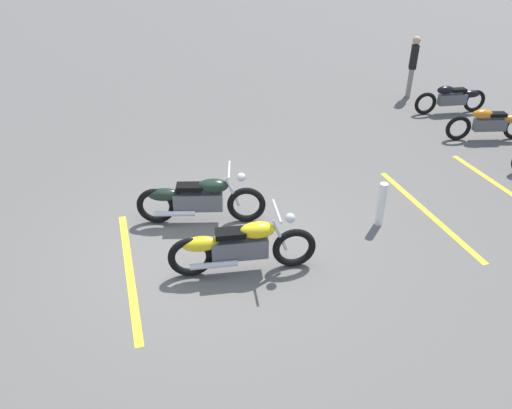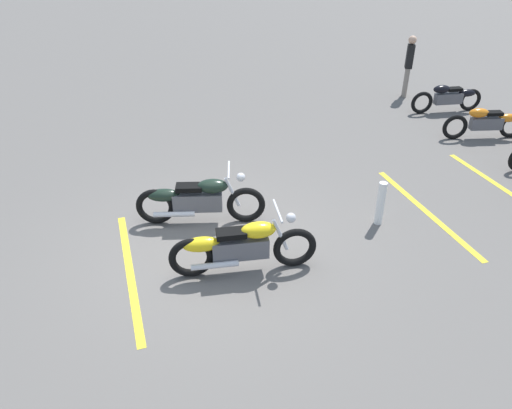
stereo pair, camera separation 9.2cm
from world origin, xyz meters
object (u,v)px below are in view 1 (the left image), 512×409
object	(u,v)px
motorcycle_row_far_right	(453,98)
bystander_near_row	(413,64)
motorcycle_dark_foreground	(197,199)
motorcycle_row_right	(491,123)
bollard_post	(381,204)
motorcycle_bright_foreground	(239,246)

from	to	relation	value
motorcycle_row_far_right	bystander_near_row	world-z (taller)	bystander_near_row
motorcycle_dark_foreground	motorcycle_row_right	size ratio (longest dim) A/B	1.11
motorcycle_dark_foreground	motorcycle_row_right	distance (m)	7.45
bystander_near_row	motorcycle_dark_foreground	bearing A→B (deg)	61.29
motorcycle_row_right	bystander_near_row	xyz separation A→B (m)	(-0.08, 3.25, 0.55)
bystander_near_row	bollard_post	distance (m)	7.13
motorcycle_row_right	motorcycle_row_far_right	xyz separation A→B (m)	(0.29, 1.77, -0.00)
motorcycle_row_right	motorcycle_row_far_right	distance (m)	1.80
motorcycle_dark_foreground	bollard_post	xyz separation A→B (m)	(2.97, -1.05, -0.06)
motorcycle_dark_foreground	motorcycle_bright_foreground	bearing A→B (deg)	-62.40
motorcycle_row_far_right	bollard_post	world-z (taller)	bollard_post
motorcycle_row_far_right	motorcycle_dark_foreground	bearing A→B (deg)	32.26
motorcycle_row_far_right	bystander_near_row	bearing A→B (deg)	-66.38
motorcycle_row_right	bollard_post	xyz separation A→B (m)	(-4.34, -2.43, -0.01)
motorcycle_dark_foreground	motorcycle_row_far_right	bearing A→B (deg)	39.41
motorcycle_dark_foreground	bystander_near_row	bearing A→B (deg)	49.49
motorcycle_row_right	bollard_post	distance (m)	4.98
motorcycle_row_far_right	bystander_near_row	size ratio (longest dim) A/B	1.14
motorcycle_bright_foreground	motorcycle_row_right	size ratio (longest dim) A/B	1.14
motorcycle_dark_foreground	motorcycle_row_far_right	xyz separation A→B (m)	(7.60, 3.16, -0.05)
bystander_near_row	bollard_post	world-z (taller)	bystander_near_row
bystander_near_row	bollard_post	bearing A→B (deg)	81.75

